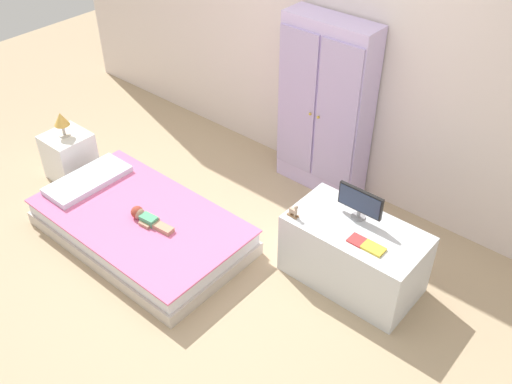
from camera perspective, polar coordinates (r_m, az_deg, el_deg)
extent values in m
cube|color=tan|center=(4.36, -4.95, -7.35)|extent=(10.00, 10.00, 0.02)
cube|color=silver|center=(4.65, 8.34, 15.63)|extent=(6.40, 0.05, 2.70)
cube|color=beige|center=(4.61, -11.24, -3.96)|extent=(1.68, 0.96, 0.11)
cube|color=silver|center=(4.54, -11.40, -2.92)|extent=(1.64, 0.92, 0.11)
cube|color=pink|center=(4.50, -11.50, -2.30)|extent=(1.67, 0.95, 0.02)
cube|color=silver|center=(4.92, -16.36, 1.16)|extent=(0.32, 0.69, 0.05)
cube|color=#4CA375|center=(4.39, -10.61, -2.72)|extent=(0.14, 0.09, 0.06)
cube|color=tan|center=(4.32, -9.03, -3.43)|extent=(0.16, 0.05, 0.04)
cube|color=tan|center=(4.31, -9.35, -3.69)|extent=(0.16, 0.05, 0.04)
cube|color=tan|center=(4.43, -10.11, -2.52)|extent=(0.10, 0.04, 0.03)
cube|color=tan|center=(4.37, -11.06, -3.25)|extent=(0.10, 0.04, 0.03)
sphere|color=tan|center=(4.44, -11.61, -2.05)|extent=(0.09, 0.09, 0.09)
sphere|color=#9E3D2D|center=(4.45, -11.72, -1.98)|extent=(0.10, 0.10, 0.10)
cube|color=white|center=(5.35, -18.03, 3.43)|extent=(0.36, 0.36, 0.43)
cylinder|color=#B7B2AD|center=(5.24, -18.48, 5.41)|extent=(0.10, 0.10, 0.01)
cylinder|color=#B7B2AD|center=(5.21, -18.59, 5.90)|extent=(0.02, 0.02, 0.09)
cone|color=#E5B24C|center=(5.16, -18.82, 6.88)|extent=(0.13, 0.13, 0.12)
cube|color=silver|center=(4.75, 6.92, 8.28)|extent=(0.77, 0.26, 1.51)
cube|color=#AF9DC9|center=(4.73, 4.05, 8.83)|extent=(0.36, 0.02, 1.24)
cube|color=#AF9DC9|center=(4.54, 7.97, 7.24)|extent=(0.36, 0.02, 1.24)
sphere|color=gold|center=(4.65, 5.39, 7.73)|extent=(0.02, 0.02, 0.02)
sphere|color=gold|center=(4.61, 6.20, 7.40)|extent=(0.02, 0.02, 0.02)
cube|color=silver|center=(4.12, 9.68, -6.10)|extent=(0.95, 0.52, 0.50)
cylinder|color=#99999E|center=(4.03, 10.12, -2.44)|extent=(0.10, 0.10, 0.01)
cylinder|color=#99999E|center=(4.01, 10.17, -2.11)|extent=(0.02, 0.02, 0.05)
cube|color=black|center=(3.94, 10.34, -0.85)|extent=(0.34, 0.02, 0.18)
cube|color=#28334C|center=(3.93, 10.23, -0.95)|extent=(0.32, 0.01, 0.16)
cube|color=#8E6642|center=(3.99, 3.80, -2.24)|extent=(0.08, 0.01, 0.01)
cube|color=#8E6642|center=(3.98, 3.58, -2.41)|extent=(0.08, 0.01, 0.01)
cube|color=tan|center=(3.96, 3.71, -1.86)|extent=(0.06, 0.02, 0.03)
cylinder|color=tan|center=(3.97, 4.00, -2.21)|extent=(0.01, 0.01, 0.02)
cylinder|color=tan|center=(3.96, 3.85, -2.33)|extent=(0.01, 0.01, 0.02)
cylinder|color=tan|center=(3.99, 3.55, -1.97)|extent=(0.01, 0.01, 0.02)
cylinder|color=tan|center=(3.98, 3.40, -2.09)|extent=(0.01, 0.01, 0.02)
cylinder|color=tan|center=(3.93, 4.00, -1.74)|extent=(0.02, 0.02, 0.02)
sphere|color=tan|center=(3.92, 4.01, -1.54)|extent=(0.03, 0.03, 0.03)
cube|color=#CC3838|center=(3.84, 10.02, -4.74)|extent=(0.11, 0.10, 0.01)
cube|color=gold|center=(3.80, 11.59, -5.49)|extent=(0.15, 0.10, 0.02)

